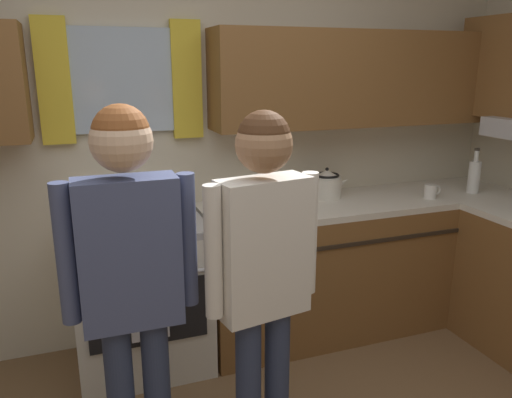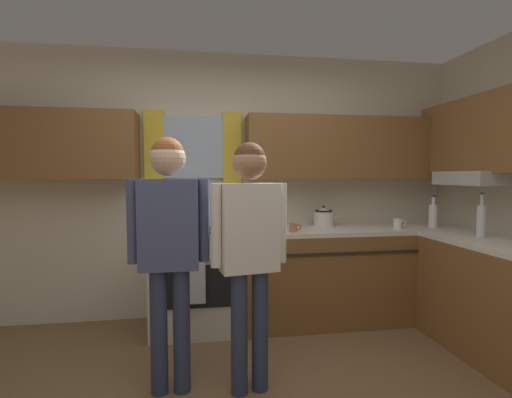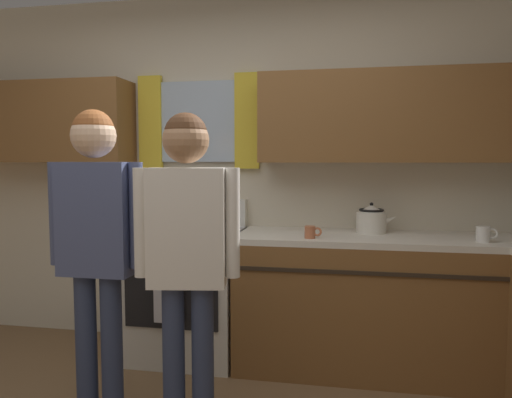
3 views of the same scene
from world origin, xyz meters
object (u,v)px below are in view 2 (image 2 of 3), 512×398
(stovetop_kettle, at_px, (324,217))
(cup_terracotta, at_px, (294,228))
(mug_ceramic_white, at_px, (398,224))
(adult_left, at_px, (169,234))
(bottle_milk_white, at_px, (433,215))
(stove_oven, at_px, (194,278))
(bottle_tall_clear, at_px, (481,220))
(adult_in_plaid, at_px, (250,237))

(stovetop_kettle, bearing_deg, cup_terracotta, -141.10)
(mug_ceramic_white, distance_m, adult_left, 2.22)
(mug_ceramic_white, bearing_deg, bottle_milk_white, 4.19)
(mug_ceramic_white, bearing_deg, stove_oven, 175.75)
(bottle_milk_white, bearing_deg, stove_oven, 177.15)
(stove_oven, relative_size, stovetop_kettle, 4.02)
(bottle_tall_clear, xyz_separation_m, mug_ceramic_white, (-0.42, 0.54, -0.09))
(bottle_milk_white, bearing_deg, bottle_tall_clear, -85.99)
(stove_oven, height_order, mug_ceramic_white, stove_oven)
(mug_ceramic_white, xyz_separation_m, cup_terracotta, (-1.03, -0.05, -0.01))
(bottle_milk_white, xyz_separation_m, cup_terracotta, (-1.41, -0.08, -0.08))
(cup_terracotta, bearing_deg, stove_oven, 167.55)
(cup_terracotta, height_order, adult_in_plaid, adult_in_plaid)
(cup_terracotta, xyz_separation_m, adult_in_plaid, (-0.52, -0.87, 0.07))
(bottle_tall_clear, xyz_separation_m, adult_in_plaid, (-1.97, -0.38, -0.03))
(mug_ceramic_white, bearing_deg, cup_terracotta, -177.02)
(bottle_tall_clear, relative_size, cup_terracotta, 3.37)
(bottle_milk_white, xyz_separation_m, stovetop_kettle, (-1.03, 0.23, -0.02))
(bottle_tall_clear, distance_m, mug_ceramic_white, 0.69)
(bottle_tall_clear, distance_m, bottle_milk_white, 0.57)
(adult_left, bearing_deg, cup_terracotta, 37.86)
(mug_ceramic_white, bearing_deg, stovetop_kettle, 158.29)
(bottle_tall_clear, xyz_separation_m, stovetop_kettle, (-1.07, 0.80, -0.05))
(cup_terracotta, distance_m, adult_left, 1.30)
(mug_ceramic_white, relative_size, stovetop_kettle, 0.46)
(stove_oven, bearing_deg, bottle_milk_white, -2.85)
(stove_oven, xyz_separation_m, stovetop_kettle, (1.27, 0.11, 0.53))
(adult_in_plaid, bearing_deg, stovetop_kettle, 52.53)
(bottle_milk_white, bearing_deg, stovetop_kettle, 167.42)
(bottle_milk_white, xyz_separation_m, adult_in_plaid, (-1.93, -0.95, -0.01))
(stove_oven, distance_m, adult_in_plaid, 1.25)
(stove_oven, bearing_deg, bottle_tall_clear, -16.26)
(stovetop_kettle, height_order, adult_left, adult_left)
(bottle_tall_clear, relative_size, adult_left, 0.22)
(cup_terracotta, xyz_separation_m, stovetop_kettle, (0.38, 0.31, 0.06))
(bottle_milk_white, height_order, adult_left, adult_left)
(bottle_tall_clear, height_order, cup_terracotta, bottle_tall_clear)
(stove_oven, bearing_deg, stovetop_kettle, 5.14)
(bottle_tall_clear, relative_size, stovetop_kettle, 1.34)
(mug_ceramic_white, bearing_deg, adult_left, -157.53)
(mug_ceramic_white, xyz_separation_m, stovetop_kettle, (-0.65, 0.26, 0.05))
(stove_oven, distance_m, stovetop_kettle, 1.38)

